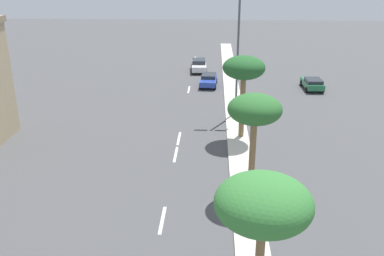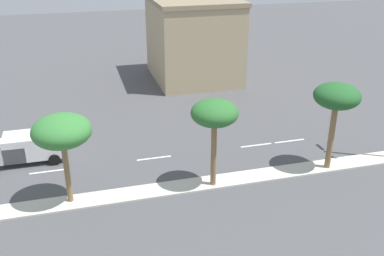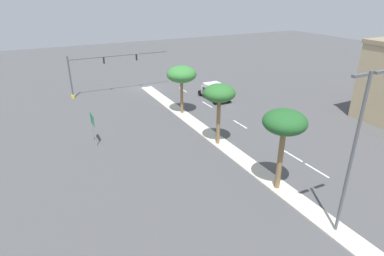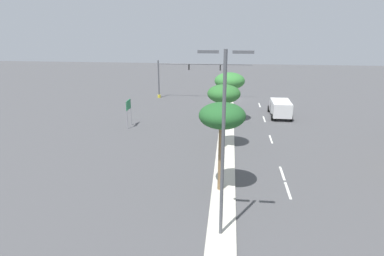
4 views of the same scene
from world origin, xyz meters
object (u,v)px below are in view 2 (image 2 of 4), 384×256
palm_tree_front (62,132)px  palm_tree_leading (215,115)px  palm_tree_outboard (337,98)px  box_truck (29,147)px  commercial_building (193,39)px

palm_tree_front → palm_tree_leading: size_ratio=0.97×
palm_tree_leading → palm_tree_outboard: 9.32m
palm_tree_outboard → box_truck: palm_tree_outboard is taller
palm_tree_outboard → commercial_building: bearing=-171.3°
commercial_building → box_truck: 25.86m
palm_tree_leading → palm_tree_outboard: palm_tree_outboard is taller
commercial_building → palm_tree_leading: bearing=-12.3°
palm_tree_outboard → palm_tree_leading: bearing=-89.5°
palm_tree_leading → box_truck: (-7.45, -12.96, -4.28)m
palm_tree_front → palm_tree_outboard: (0.44, 19.28, 0.58)m
palm_tree_leading → box_truck: palm_tree_leading is taller
palm_tree_front → box_truck: bearing=-156.7°
palm_tree_leading → commercial_building: bearing=167.7°
commercial_building → palm_tree_front: commercial_building is taller
commercial_building → palm_tree_outboard: (25.14, 3.83, 0.91)m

